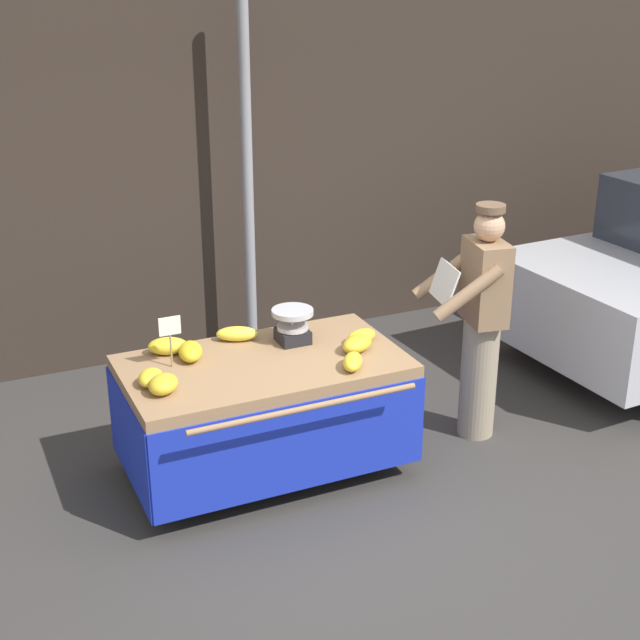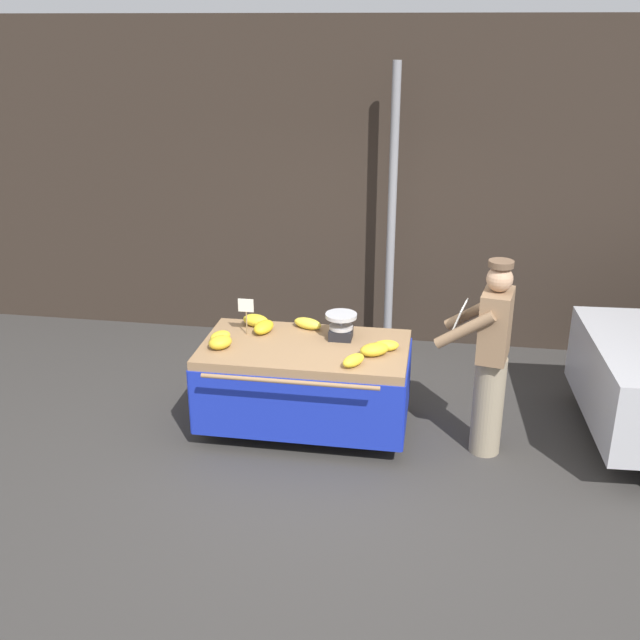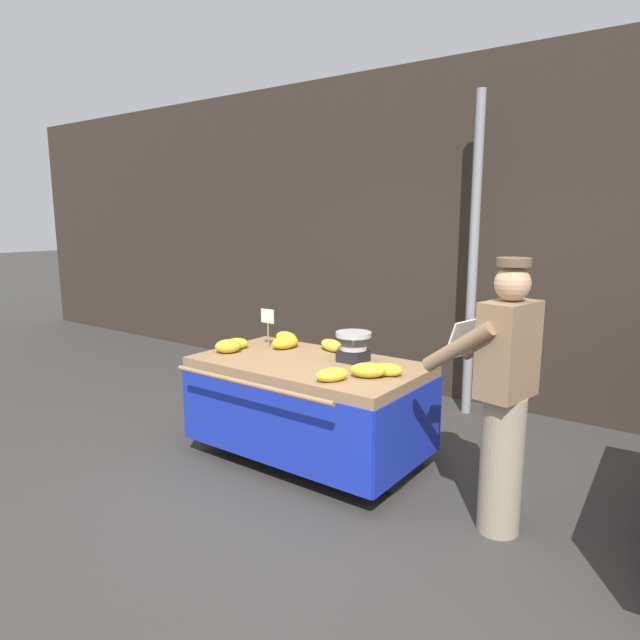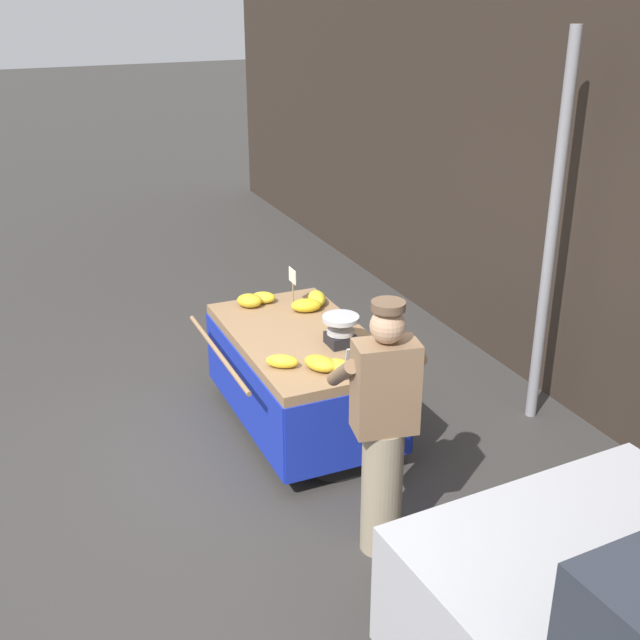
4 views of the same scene
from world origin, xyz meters
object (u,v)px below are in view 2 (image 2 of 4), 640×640
object	(u,v)px
street_pole	(392,216)
banana_bunch_7	(308,323)
banana_bunch_1	(374,349)
banana_bunch_6	(256,320)
banana_bunch_0	(220,342)
banana_bunch_5	(386,346)
weighing_scale	(341,326)
price_sign	(246,309)
vendor_person	(490,358)
banana_bunch_3	(353,360)
banana_bunch_4	(264,327)
banana_cart	(305,368)
banana_bunch_2	(220,337)

from	to	relation	value
street_pole	banana_bunch_7	size ratio (longest dim) A/B	11.10
banana_bunch_1	banana_bunch_6	world-z (taller)	banana_bunch_6
banana_bunch_0	banana_bunch_5	world-z (taller)	banana_bunch_0
banana_bunch_7	weighing_scale	bearing A→B (deg)	-28.36
price_sign	vendor_person	xyz separation A→B (m)	(2.13, -0.27, -0.20)
street_pole	banana_bunch_7	distance (m)	1.73
banana_bunch_3	vendor_person	distance (m)	1.13
banana_bunch_1	banana_bunch_4	xyz separation A→B (m)	(-1.04, 0.33, 0.00)
banana_bunch_6	vendor_person	size ratio (longest dim) A/B	0.15
vendor_person	street_pole	bearing A→B (deg)	116.64
banana_bunch_3	banana_bunch_5	bearing A→B (deg)	55.52
banana_bunch_5	vendor_person	distance (m)	0.88
banana_cart	banana_bunch_0	xyz separation A→B (m)	(-0.71, -0.18, 0.28)
banana_bunch_7	banana_bunch_3	bearing A→B (deg)	-54.83
weighing_scale	banana_bunch_5	world-z (taller)	weighing_scale
banana_bunch_4	banana_bunch_6	distance (m)	0.18
vendor_person	banana_bunch_1	bearing A→B (deg)	179.75
banana_cart	banana_bunch_1	xyz separation A→B (m)	(0.62, -0.11, 0.27)
banana_bunch_2	banana_bunch_3	xyz separation A→B (m)	(1.22, -0.30, 0.00)
price_sign	banana_bunch_4	bearing A→B (deg)	24.49
banana_bunch_4	banana_bunch_6	bearing A→B (deg)	127.18
banana_bunch_0	banana_bunch_3	size ratio (longest dim) A/B	0.92
street_pole	banana_bunch_3	bearing A→B (deg)	-93.32
banana_cart	banana_bunch_2	size ratio (longest dim) A/B	8.80
banana_bunch_3	banana_bunch_7	xyz separation A→B (m)	(-0.51, 0.72, 0.00)
price_sign	banana_bunch_7	xyz separation A→B (m)	(0.52, 0.23, -0.20)
banana_cart	banana_bunch_6	world-z (taller)	banana_bunch_6
banana_bunch_3	banana_bunch_7	world-z (taller)	banana_bunch_7
weighing_scale	banana_bunch_6	size ratio (longest dim) A/B	1.09
weighing_scale	banana_bunch_2	bearing A→B (deg)	-166.72
banana_bunch_4	vendor_person	world-z (taller)	vendor_person
street_pole	banana_bunch_6	distance (m)	1.97
banana_bunch_1	banana_bunch_7	xyz separation A→B (m)	(-0.66, 0.49, -0.00)
banana_bunch_2	banana_bunch_4	bearing A→B (deg)	38.40
banana_bunch_5	banana_bunch_4	bearing A→B (deg)	169.22
banana_bunch_3	banana_bunch_6	size ratio (longest dim) A/B	0.92
banana_bunch_3	banana_bunch_7	size ratio (longest dim) A/B	0.84
banana_bunch_1	vendor_person	bearing A→B (deg)	-0.25
banana_bunch_1	banana_bunch_2	xyz separation A→B (m)	(-1.36, 0.07, -0.01)
banana_bunch_4	banana_bunch_6	xyz separation A→B (m)	(-0.11, 0.14, 0.00)
banana_cart	banana_bunch_0	bearing A→B (deg)	-165.75
banana_bunch_7	vendor_person	bearing A→B (deg)	-17.03
weighing_scale	banana_bunch_7	distance (m)	0.38
banana_cart	price_sign	bearing A→B (deg)	164.52
weighing_scale	banana_bunch_1	distance (m)	0.46
street_pole	banana_bunch_5	distance (m)	1.96
banana_bunch_3	banana_bunch_4	size ratio (longest dim) A/B	0.93
banana_bunch_4	street_pole	bearing A→B (deg)	58.03
banana_bunch_1	banana_bunch_4	world-z (taller)	banana_bunch_4
price_sign	banana_bunch_0	distance (m)	0.41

